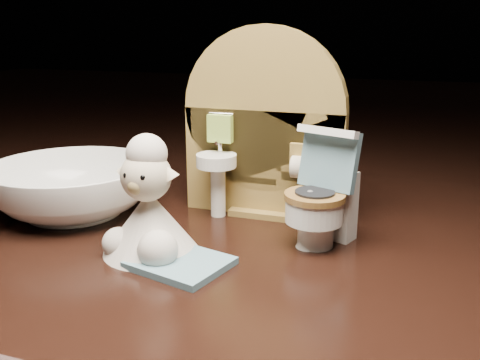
{
  "coord_description": "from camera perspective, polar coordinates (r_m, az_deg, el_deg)",
  "views": [
    {
      "loc": [
        0.12,
        -0.34,
        0.15
      ],
      "look_at": [
        0.0,
        0.0,
        0.05
      ],
      "focal_mm": 40.0,
      "sensor_mm": 36.0,
      "label": 1
    }
  ],
  "objects": [
    {
      "name": "bath_mat",
      "position": [
        0.35,
        -6.4,
        -8.78
      ],
      "size": [
        0.07,
        0.06,
        0.0
      ],
      "primitive_type": "cube",
      "rotation": [
        0.0,
        0.0,
        -0.25
      ],
      "color": "slate",
      "rests_on": "ground"
    },
    {
      "name": "plush_lamb",
      "position": [
        0.36,
        -9.73,
        -3.44
      ],
      "size": [
        0.07,
        0.07,
        0.08
      ],
      "rotation": [
        0.0,
        0.0,
        -0.04
      ],
      "color": "beige",
      "rests_on": "ground"
    },
    {
      "name": "toy_toilet",
      "position": [
        0.38,
        8.82,
        -2.3
      ],
      "size": [
        0.05,
        0.06,
        0.08
      ],
      "rotation": [
        0.0,
        0.0,
        -0.35
      ],
      "color": "white",
      "rests_on": "ground"
    },
    {
      "name": "backdrop_panel",
      "position": [
        0.43,
        2.46,
        4.86
      ],
      "size": [
        0.13,
        0.05,
        0.15
      ],
      "color": "olive",
      "rests_on": "ground"
    },
    {
      "name": "ceramic_bowl",
      "position": [
        0.46,
        -17.41,
        -0.89
      ],
      "size": [
        0.18,
        0.18,
        0.04
      ],
      "primitive_type": "imported",
      "rotation": [
        0.0,
        0.0,
        -0.42
      ],
      "color": "white",
      "rests_on": "ground"
    },
    {
      "name": "toilet_brush",
      "position": [
        0.38,
        7.32,
        -5.56
      ],
      "size": [
        0.02,
        0.02,
        0.04
      ],
      "color": "white",
      "rests_on": "ground"
    }
  ]
}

